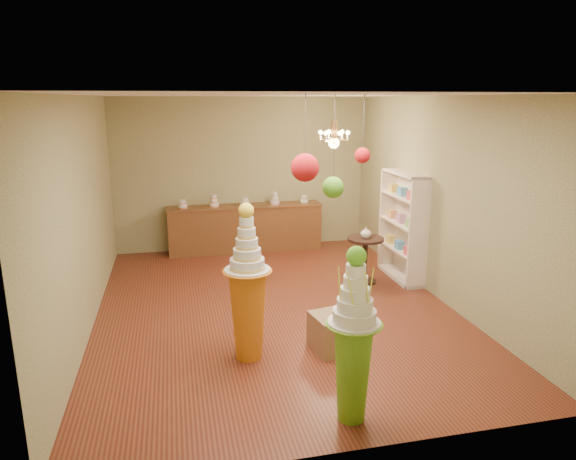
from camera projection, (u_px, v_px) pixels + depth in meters
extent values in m
plane|color=#5E2819|center=(275.00, 307.00, 7.50)|extent=(6.50, 6.50, 0.00)
plane|color=silver|center=(273.00, 95.00, 6.75)|extent=(6.50, 6.50, 0.00)
cube|color=gray|center=(242.00, 174.00, 10.20)|extent=(5.00, 0.04, 3.00)
cube|color=gray|center=(353.00, 288.00, 4.05)|extent=(5.00, 0.04, 3.00)
cube|color=gray|center=(83.00, 215.00, 6.59)|extent=(0.04, 6.50, 3.00)
cube|color=gray|center=(438.00, 199.00, 7.66)|extent=(0.04, 6.50, 3.00)
cone|color=#67AB25|center=(352.00, 372.00, 4.77)|extent=(0.38, 0.38, 0.97)
cylinder|color=silver|center=(354.00, 323.00, 4.64)|extent=(0.51, 0.51, 0.03)
cylinder|color=silver|center=(354.00, 316.00, 4.62)|extent=(0.42, 0.42, 0.11)
cylinder|color=silver|center=(355.00, 304.00, 4.60)|extent=(0.34, 0.34, 0.11)
cylinder|color=silver|center=(355.00, 293.00, 4.57)|extent=(0.28, 0.28, 0.11)
cylinder|color=silver|center=(356.00, 282.00, 4.54)|extent=(0.23, 0.23, 0.11)
cylinder|color=silver|center=(356.00, 270.00, 4.52)|extent=(0.19, 0.19, 0.11)
sphere|color=#55AC24|center=(356.00, 256.00, 4.49)|extent=(0.18, 0.18, 0.18)
cone|color=orange|center=(248.00, 315.00, 5.91)|extent=(0.48, 0.48, 1.07)
cylinder|color=silver|center=(247.00, 270.00, 5.78)|extent=(0.57, 0.57, 0.03)
cylinder|color=silver|center=(247.00, 264.00, 5.76)|extent=(0.43, 0.43, 0.12)
cylinder|color=silver|center=(247.00, 254.00, 5.73)|extent=(0.34, 0.34, 0.12)
cylinder|color=silver|center=(247.00, 243.00, 5.70)|extent=(0.27, 0.27, 0.12)
cylinder|color=silver|center=(247.00, 233.00, 5.67)|extent=(0.22, 0.22, 0.12)
cylinder|color=silver|center=(246.00, 222.00, 5.64)|extent=(0.18, 0.18, 0.12)
sphere|color=yellow|center=(246.00, 211.00, 5.61)|extent=(0.17, 0.17, 0.17)
cube|color=#8F724E|center=(333.00, 332.00, 6.18)|extent=(0.57, 0.57, 0.45)
cube|color=brown|center=(245.00, 229.00, 10.19)|extent=(3.00, 0.50, 0.90)
cube|color=brown|center=(245.00, 206.00, 10.08)|extent=(3.04, 0.54, 0.03)
cylinder|color=silver|center=(182.00, 204.00, 9.80)|extent=(0.18, 0.18, 0.16)
cylinder|color=silver|center=(214.00, 201.00, 9.92)|extent=(0.18, 0.18, 0.24)
cylinder|color=silver|center=(245.00, 201.00, 10.06)|extent=(0.18, 0.18, 0.16)
cylinder|color=silver|center=(275.00, 198.00, 10.17)|extent=(0.18, 0.18, 0.24)
cylinder|color=silver|center=(304.00, 199.00, 10.31)|extent=(0.18, 0.18, 0.16)
cube|color=white|center=(411.00, 226.00, 8.56)|extent=(0.04, 1.20, 1.80)
cube|color=white|center=(400.00, 249.00, 8.62)|extent=(0.30, 1.14, 0.03)
cube|color=white|center=(402.00, 223.00, 8.51)|extent=(0.30, 1.14, 0.03)
cube|color=white|center=(403.00, 196.00, 8.40)|extent=(0.30, 1.14, 0.03)
cylinder|color=black|center=(364.00, 281.00, 8.51)|extent=(0.51, 0.51, 0.04)
cylinder|color=black|center=(365.00, 261.00, 8.42)|extent=(0.10, 0.10, 0.74)
cylinder|color=black|center=(366.00, 239.00, 8.33)|extent=(0.76, 0.76, 0.04)
imported|color=white|center=(366.00, 232.00, 8.31)|extent=(0.20, 0.20, 0.18)
cylinder|color=#3C332B|center=(305.00, 131.00, 5.05)|extent=(0.01, 0.01, 0.72)
sphere|color=red|center=(305.00, 168.00, 5.14)|extent=(0.29, 0.29, 0.29)
cylinder|color=#3C332B|center=(334.00, 142.00, 5.23)|extent=(0.01, 0.01, 0.95)
sphere|color=#55AC24|center=(333.00, 187.00, 5.35)|extent=(0.23, 0.23, 0.23)
cylinder|color=#3C332B|center=(363.00, 125.00, 5.32)|extent=(0.01, 0.01, 0.63)
sphere|color=red|center=(362.00, 155.00, 5.40)|extent=(0.17, 0.17, 0.17)
cylinder|color=#F0A854|center=(335.00, 112.00, 8.29)|extent=(0.02, 0.02, 0.50)
cylinder|color=#F0A854|center=(334.00, 131.00, 8.36)|extent=(0.10, 0.10, 0.30)
sphere|color=#FCDA8A|center=(334.00, 143.00, 8.41)|extent=(0.18, 0.18, 0.18)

